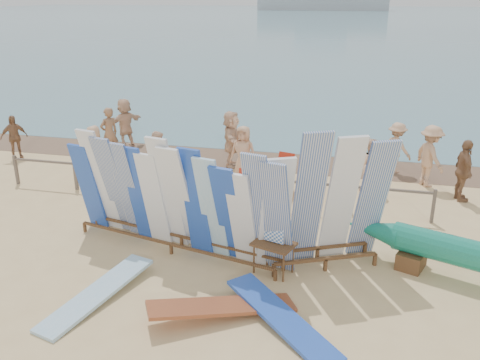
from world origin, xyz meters
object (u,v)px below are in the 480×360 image
(vendor_table, at_px, (273,257))
(beachgoer_0, at_px, (95,151))
(flat_board_c, at_px, (223,316))
(beach_chair_left, at_px, (188,185))
(stroller, at_px, (281,178))
(beachgoer_11, at_px, (125,123))
(beachgoer_6, at_px, (243,153))
(beach_chair_right, at_px, (247,189))
(main_surfboard_rack, at_px, (175,201))
(flat_board_b, at_px, (98,299))
(beachgoer_2, at_px, (158,158))
(side_surfboard_rack, at_px, (326,205))
(beachgoer_10, at_px, (464,171))
(flat_board_d, at_px, (281,324))
(beachgoer_9, at_px, (396,148))
(beachgoer_extra_0, at_px, (430,156))
(beachgoer_extra_1, at_px, (14,137))
(beachgoer_8, at_px, (369,165))
(beachgoer_1, at_px, (109,134))
(beachgoer_5, at_px, (231,139))

(vendor_table, relative_size, beachgoer_0, 0.67)
(flat_board_c, height_order, beach_chair_left, beach_chair_left)
(stroller, distance_m, beachgoer_11, 7.28)
(beachgoer_6, bearing_deg, beachgoer_11, 162.68)
(beach_chair_right, bearing_deg, main_surfboard_rack, -112.89)
(flat_board_b, height_order, beachgoer_2, beachgoer_2)
(beachgoer_2, height_order, beachgoer_11, beachgoer_11)
(side_surfboard_rack, relative_size, vendor_table, 2.79)
(beachgoer_0, bearing_deg, beachgoer_10, 178.12)
(vendor_table, relative_size, flat_board_b, 0.41)
(vendor_table, bearing_deg, beachgoer_0, 162.71)
(flat_board_d, height_order, beachgoer_9, beachgoer_9)
(vendor_table, distance_m, beachgoer_extra_0, 7.16)
(beachgoer_extra_1, xyz_separation_m, beachgoer_6, (8.27, -0.20, 0.08))
(beach_chair_right, height_order, stroller, stroller)
(side_surfboard_rack, bearing_deg, beachgoer_0, 126.03)
(stroller, xyz_separation_m, beachgoer_2, (-3.75, -0.05, 0.36))
(beach_chair_right, bearing_deg, beachgoer_6, 97.49)
(beachgoer_0, distance_m, beachgoer_10, 10.95)
(vendor_table, height_order, beachgoer_8, beachgoer_8)
(beach_chair_left, bearing_deg, beachgoer_11, 168.53)
(main_surfboard_rack, distance_m, beach_chair_left, 3.60)
(stroller, distance_m, beachgoer_extra_1, 9.68)
(beachgoer_10, distance_m, beachgoer_1, 11.38)
(beachgoer_10, xyz_separation_m, beachgoer_11, (-11.44, 2.68, 0.05))
(beachgoer_extra_1, bearing_deg, beachgoer_extra_0, -47.52)
(beach_chair_right, height_order, beachgoer_9, beachgoer_9)
(side_surfboard_rack, xyz_separation_m, flat_board_c, (-1.58, -2.28, -1.39))
(vendor_table, distance_m, beach_chair_right, 4.30)
(beachgoer_8, height_order, beachgoer_11, beachgoer_11)
(beachgoer_1, height_order, beachgoer_8, beachgoer_1)
(flat_board_d, bearing_deg, flat_board_b, 133.51)
(beachgoer_6, xyz_separation_m, beachgoer_9, (4.63, 1.81, -0.03))
(flat_board_b, height_order, beachgoer_0, beachgoer_0)
(side_surfboard_rack, bearing_deg, beachgoer_5, 95.04)
(main_surfboard_rack, height_order, beachgoer_8, main_surfboard_rack)
(beachgoer_1, bearing_deg, beach_chair_right, 98.78)
(main_surfboard_rack, bearing_deg, beach_chair_right, 90.07)
(flat_board_b, xyz_separation_m, beachgoer_extra_0, (6.70, 7.91, 0.93))
(beachgoer_extra_0, bearing_deg, flat_board_c, 124.14)
(main_surfboard_rack, height_order, flat_board_d, main_surfboard_rack)
(stroller, relative_size, beachgoer_9, 0.70)
(beachgoer_8, relative_size, beachgoer_11, 0.86)
(flat_board_d, relative_size, beachgoer_6, 1.58)
(flat_board_b, xyz_separation_m, beachgoer_9, (5.79, 8.97, 0.82))
(flat_board_c, bearing_deg, side_surfboard_rack, -64.60)
(flat_board_b, xyz_separation_m, beach_chair_right, (1.59, 5.78, 0.23))
(flat_board_c, height_order, beachgoer_5, beachgoer_5)
(flat_board_d, bearing_deg, beach_chair_right, 61.46)
(flat_board_c, relative_size, stroller, 2.35)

